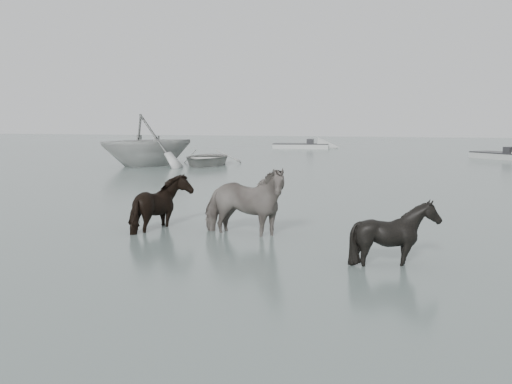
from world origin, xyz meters
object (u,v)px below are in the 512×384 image
at_px(pony_pinto, 243,194).
at_px(rowboat_lead, 206,156).
at_px(pony_dark, 162,196).
at_px(pony_black, 395,225).

relative_size(pony_pinto, rowboat_lead, 0.46).
height_order(pony_pinto, rowboat_lead, pony_pinto).
bearing_deg(rowboat_lead, pony_dark, -79.20).
relative_size(pony_dark, rowboat_lead, 0.34).
bearing_deg(pony_pinto, rowboat_lead, 31.78).
xyz_separation_m(pony_black, rowboat_lead, (-10.87, 20.28, -0.22)).
distance_m(pony_pinto, pony_dark, 1.96).
distance_m(pony_dark, pony_black, 5.61).
relative_size(pony_pinto, pony_black, 1.52).
relative_size(pony_dark, pony_black, 1.11).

